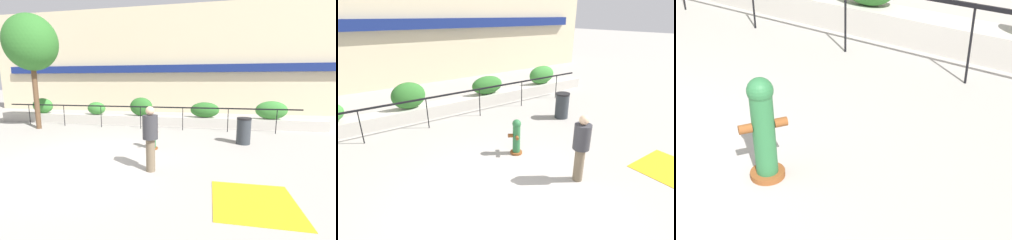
# 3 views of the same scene
# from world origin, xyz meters

# --- Properties ---
(ground_plane) EXTENTS (120.00, 120.00, 0.00)m
(ground_plane) POSITION_xyz_m (0.00, 0.00, 0.00)
(ground_plane) COLOR #9E9991
(building_facade) EXTENTS (30.00, 1.36, 8.00)m
(building_facade) POSITION_xyz_m (0.00, 11.98, 3.99)
(building_facade) COLOR beige
(building_facade) RESTS_ON ground
(planter_wall_low) EXTENTS (18.00, 0.70, 0.50)m
(planter_wall_low) POSITION_xyz_m (0.00, 6.00, 0.25)
(planter_wall_low) COLOR #B7B2A8
(planter_wall_low) RESTS_ON ground
(fence_railing_segment) EXTENTS (15.00, 0.05, 1.15)m
(fence_railing_segment) POSITION_xyz_m (-0.00, 4.90, 1.02)
(fence_railing_segment) COLOR black
(fence_railing_segment) RESTS_ON ground
(hedge_bush_2) EXTENTS (1.27, 0.68, 1.01)m
(hedge_bush_2) POSITION_xyz_m (-0.29, 6.00, 1.01)
(hedge_bush_2) COLOR #2D6B28
(hedge_bush_2) RESTS_ON planter_wall_low
(hedge_bush_3) EXTENTS (1.51, 0.70, 0.80)m
(hedge_bush_3) POSITION_xyz_m (3.18, 6.00, 0.90)
(hedge_bush_3) COLOR #2D6B28
(hedge_bush_3) RESTS_ON planter_wall_low
(hedge_bush_4) EXTENTS (1.53, 0.69, 0.91)m
(hedge_bush_4) POSITION_xyz_m (6.46, 6.00, 0.96)
(hedge_bush_4) COLOR #387F33
(hedge_bush_4) RESTS_ON planter_wall_low
(fire_hydrant) EXTENTS (0.48, 0.48, 1.08)m
(fire_hydrant) POSITION_xyz_m (1.47, 1.58, 0.55)
(fire_hydrant) COLOR brown
(fire_hydrant) RESTS_ON ground
(pedestrian) EXTENTS (0.55, 0.55, 1.73)m
(pedestrian) POSITION_xyz_m (1.91, -0.38, 0.99)
(pedestrian) COLOR brown
(pedestrian) RESTS_ON ground
(tactile_warning_pad) EXTENTS (1.60, 1.60, 0.01)m
(tactile_warning_pad) POSITION_xyz_m (4.31, -1.55, 0.01)
(tactile_warning_pad) COLOR gold
(tactile_warning_pad) RESTS_ON ground
(trash_bin) EXTENTS (0.55, 0.55, 1.01)m
(trash_bin) POSITION_xyz_m (4.71, 2.86, 0.51)
(trash_bin) COLOR #2D3338
(trash_bin) RESTS_ON ground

